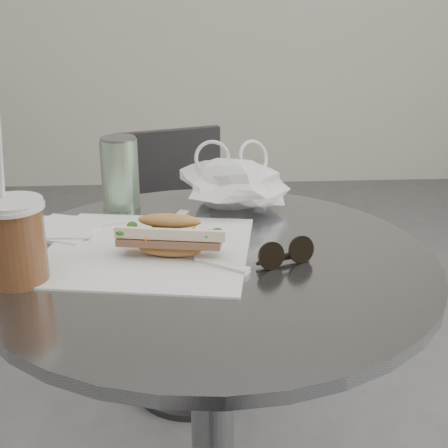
{
  "coord_description": "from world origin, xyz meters",
  "views": [
    {
      "loc": [
        -0.04,
        -0.76,
        1.17
      ],
      "look_at": [
        0.02,
        0.23,
        0.79
      ],
      "focal_mm": 50.0,
      "sensor_mm": 36.0,
      "label": 1
    }
  ],
  "objects": [
    {
      "name": "plastic_bag",
      "position": [
        0.05,
        0.44,
        0.79
      ],
      "size": [
        0.23,
        0.2,
        0.1
      ],
      "primitive_type": null,
      "rotation": [
        0.0,
        0.0,
        0.24
      ],
      "color": "silver",
      "rests_on": "cafe_table"
    },
    {
      "name": "iced_coffee",
      "position": [
        -0.3,
        0.13,
        0.81
      ],
      "size": [
        0.1,
        0.1,
        0.28
      ],
      "color": "brown",
      "rests_on": "cafe_table"
    },
    {
      "name": "chair_far",
      "position": [
        -0.05,
        0.92,
        0.35
      ],
      "size": [
        0.42,
        0.45,
        0.77
      ],
      "rotation": [
        0.0,
        0.0,
        3.45
      ],
      "color": "#313234",
      "rests_on": "ground"
    },
    {
      "name": "sandwich_paper",
      "position": [
        -0.11,
        0.23,
        0.74
      ],
      "size": [
        0.39,
        0.38,
        0.0
      ],
      "primitive_type": "cube",
      "rotation": [
        0.0,
        0.0,
        -0.16
      ],
      "color": "white",
      "rests_on": "cafe_table"
    },
    {
      "name": "drink_can",
      "position": [
        -0.18,
        0.48,
        0.81
      ],
      "size": [
        0.08,
        0.08,
        0.14
      ],
      "color": "#5B9C65",
      "rests_on": "cafe_table"
    },
    {
      "name": "banh_mi",
      "position": [
        -0.07,
        0.21,
        0.78
      ],
      "size": [
        0.22,
        0.12,
        0.07
      ],
      "rotation": [
        0.0,
        0.0,
        -0.17
      ],
      "color": "tan",
      "rests_on": "sandwich_paper"
    },
    {
      "name": "napkin_stack",
      "position": [
        -0.27,
        0.34,
        0.74
      ],
      "size": [
        0.16,
        0.16,
        0.01
      ],
      "color": "white",
      "rests_on": "cafe_table"
    },
    {
      "name": "sunglasses",
      "position": [
        0.12,
        0.17,
        0.76
      ],
      "size": [
        0.1,
        0.06,
        0.05
      ],
      "rotation": [
        0.0,
        0.0,
        0.4
      ],
      "color": "black",
      "rests_on": "cafe_table"
    },
    {
      "name": "cafe_table",
      "position": [
        0.0,
        0.2,
        0.47
      ],
      "size": [
        0.76,
        0.76,
        0.74
      ],
      "color": "slate",
      "rests_on": "ground"
    }
  ]
}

